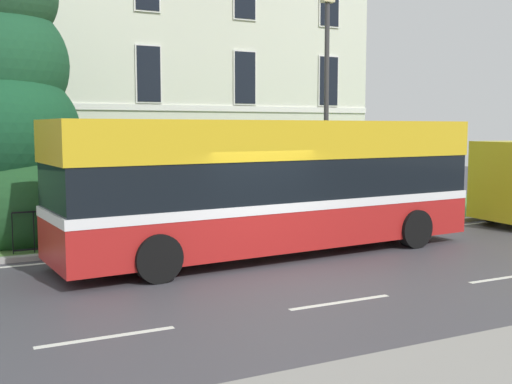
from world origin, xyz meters
name	(u,v)px	position (x,y,z in m)	size (l,w,h in m)	color
ground_plane	(266,270)	(0.00, 0.97, -0.02)	(60.00, 56.00, 0.18)	#424148
georgian_townhouse	(155,59)	(1.98, 15.05, 5.85)	(14.59, 10.23, 11.41)	silver
iron_verge_railing	(273,214)	(1.98, 4.40, 0.62)	(13.41, 0.04, 0.97)	black
evergreen_tree	(4,119)	(-4.62, 6.55, 3.19)	(4.27, 4.04, 8.14)	#423328
single_decker_bus	(276,185)	(0.92, 2.31, 1.66)	(10.52, 3.19, 3.15)	#B01D1C
street_lamp_post	(326,92)	(3.96, 4.88, 4.01)	(0.36, 0.24, 6.79)	#333338
litter_bin	(137,217)	(-1.64, 5.08, 0.70)	(0.54, 0.54, 1.15)	#4C4742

